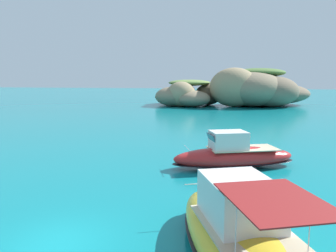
# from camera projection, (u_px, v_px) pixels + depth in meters

# --- Properties ---
(ground_plane) EXTENTS (400.00, 400.00, 0.00)m
(ground_plane) POSITION_uv_depth(u_px,v_px,m) (57.00, 244.00, 12.50)
(ground_plane) COLOR #0F7F89
(islet_large) EXTENTS (26.43, 24.99, 8.90)m
(islet_large) POSITION_uv_depth(u_px,v_px,m) (256.00, 90.00, 76.29)
(islet_large) COLOR #756651
(islet_large) RESTS_ON ground
(islet_small) EXTENTS (19.44, 22.41, 6.17)m
(islet_small) POSITION_uv_depth(u_px,v_px,m) (185.00, 95.00, 77.38)
(islet_small) COLOR #9E8966
(islet_small) RESTS_ON ground
(motorboat_red) EXTENTS (9.43, 5.86, 2.67)m
(motorboat_red) POSITION_uv_depth(u_px,v_px,m) (233.00, 155.00, 23.10)
(motorboat_red) COLOR red
(motorboat_red) RESTS_ON ground
(motorboat_yellow) EXTENTS (6.93, 10.78, 3.25)m
(motorboat_yellow) POSITION_uv_depth(u_px,v_px,m) (244.00, 243.00, 10.52)
(motorboat_yellow) COLOR yellow
(motorboat_yellow) RESTS_ON ground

